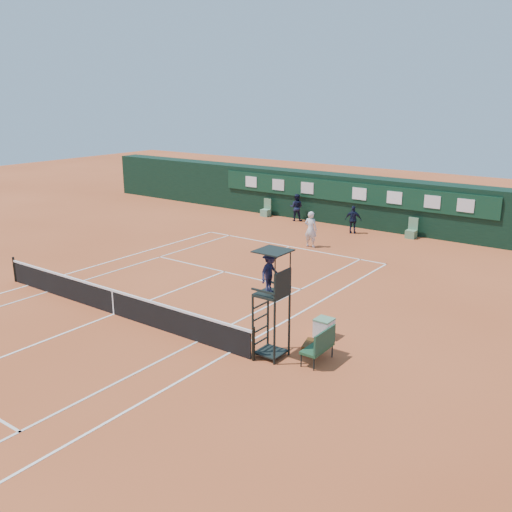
{
  "coord_description": "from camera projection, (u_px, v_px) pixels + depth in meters",
  "views": [
    {
      "loc": [
        15.82,
        -12.72,
        7.87
      ],
      "look_at": [
        2.1,
        6.0,
        1.2
      ],
      "focal_mm": 40.0,
      "sensor_mm": 36.0,
      "label": 1
    }
  ],
  "objects": [
    {
      "name": "ground",
      "position": [
        114.0,
        314.0,
        21.02
      ],
      "size": [
        90.0,
        90.0,
        0.0
      ],
      "primitive_type": "plane",
      "color": "#C95B2F",
      "rests_on": "ground"
    },
    {
      "name": "court_lines",
      "position": [
        114.0,
        314.0,
        21.02
      ],
      "size": [
        11.05,
        23.85,
        0.01
      ],
      "color": "silver",
      "rests_on": "ground"
    },
    {
      "name": "tennis_net",
      "position": [
        113.0,
        301.0,
        20.88
      ],
      "size": [
        12.9,
        0.1,
        1.1
      ],
      "color": "black",
      "rests_on": "ground"
    },
    {
      "name": "back_wall",
      "position": [
        350.0,
        200.0,
        35.13
      ],
      "size": [
        40.0,
        1.65,
        3.0
      ],
      "color": "black",
      "rests_on": "ground"
    },
    {
      "name": "linesman_chair_left",
      "position": [
        266.0,
        211.0,
        37.61
      ],
      "size": [
        0.55,
        0.5,
        1.15
      ],
      "color": "#629773",
      "rests_on": "ground"
    },
    {
      "name": "linesman_chair_right",
      "position": [
        411.0,
        233.0,
        31.93
      ],
      "size": [
        0.55,
        0.5,
        1.15
      ],
      "color": "#58865D",
      "rests_on": "ground"
    },
    {
      "name": "umpire_chair",
      "position": [
        271.0,
        281.0,
        16.99
      ],
      "size": [
        0.96,
        0.95,
        3.42
      ],
      "color": "black",
      "rests_on": "ground"
    },
    {
      "name": "player_bench",
      "position": [
        320.0,
        345.0,
        17.07
      ],
      "size": [
        0.55,
        1.2,
        1.1
      ],
      "color": "#1B4527",
      "rests_on": "ground"
    },
    {
      "name": "tennis_bag",
      "position": [
        310.0,
        347.0,
        17.98
      ],
      "size": [
        0.55,
        0.85,
        0.29
      ],
      "primitive_type": "cube",
      "rotation": [
        0.0,
        0.0,
        0.29
      ],
      "color": "black",
      "rests_on": "ground"
    },
    {
      "name": "cooler",
      "position": [
        324.0,
        328.0,
        18.99
      ],
      "size": [
        0.57,
        0.57,
        0.65
      ],
      "color": "silver",
      "rests_on": "ground"
    },
    {
      "name": "tennis_ball",
      "position": [
        259.0,
        251.0,
        29.23
      ],
      "size": [
        0.07,
        0.07,
        0.07
      ],
      "primitive_type": "sphere",
      "color": "yellow",
      "rests_on": "ground"
    },
    {
      "name": "player",
      "position": [
        311.0,
        229.0,
        29.91
      ],
      "size": [
        0.74,
        0.52,
        1.92
      ],
      "primitive_type": "imported",
      "rotation": [
        0.0,
        0.0,
        3.24
      ],
      "color": "silver",
      "rests_on": "ground"
    },
    {
      "name": "ball_kid_left",
      "position": [
        296.0,
        207.0,
        36.12
      ],
      "size": [
        1.01,
        0.9,
        1.72
      ],
      "primitive_type": "imported",
      "rotation": [
        0.0,
        0.0,
        3.5
      ],
      "color": "black",
      "rests_on": "ground"
    },
    {
      "name": "ball_kid_right",
      "position": [
        353.0,
        220.0,
        32.87
      ],
      "size": [
        1.02,
        0.66,
        1.62
      ],
      "primitive_type": "imported",
      "rotation": [
        0.0,
        0.0,
        3.44
      ],
      "color": "black",
      "rests_on": "ground"
    }
  ]
}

